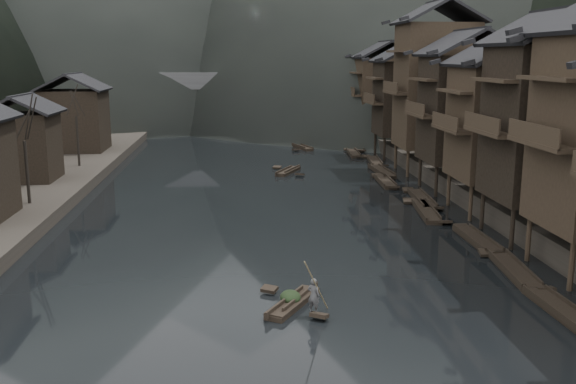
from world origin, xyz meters
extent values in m
plane|color=black|center=(0.00, 0.00, 0.00)|extent=(300.00, 300.00, 0.00)
cube|color=#2D2823|center=(35.00, 40.00, 0.90)|extent=(40.00, 200.00, 1.80)
cylinder|color=#31261B|center=(14.20, -3.40, 1.30)|extent=(0.30, 0.30, 2.90)
cylinder|color=#31261B|center=(14.20, 1.40, 1.30)|extent=(0.30, 0.30, 2.90)
cylinder|color=#31261B|center=(16.95, 1.40, 1.30)|extent=(0.30, 0.30, 2.90)
cube|color=#31261B|center=(13.30, -1.00, 7.10)|extent=(1.20, 5.70, 0.25)
cylinder|color=black|center=(14.20, 3.60, 1.30)|extent=(0.30, 0.30, 2.90)
cylinder|color=black|center=(14.20, 8.40, 1.30)|extent=(0.30, 0.30, 2.90)
cylinder|color=black|center=(16.95, 3.60, 1.30)|extent=(0.30, 0.30, 2.90)
cylinder|color=black|center=(16.95, 8.40, 1.30)|extent=(0.30, 0.30, 2.90)
cube|color=black|center=(17.30, 6.00, 7.39)|extent=(7.00, 6.00, 9.57)
cube|color=#31261B|center=(13.30, 6.00, 6.91)|extent=(1.20, 5.70, 0.25)
cylinder|color=#31261B|center=(14.20, 10.60, 1.30)|extent=(0.30, 0.30, 2.90)
cylinder|color=#31261B|center=(14.20, 15.40, 1.30)|extent=(0.30, 0.30, 2.90)
cylinder|color=#31261B|center=(16.95, 10.60, 1.30)|extent=(0.30, 0.30, 2.90)
cylinder|color=#31261B|center=(16.95, 15.40, 1.30)|extent=(0.30, 0.30, 2.90)
cube|color=#31261B|center=(17.30, 13.00, 6.71)|extent=(7.00, 6.00, 8.22)
cube|color=#31261B|center=(13.30, 13.00, 6.30)|extent=(1.20, 5.70, 0.25)
cylinder|color=black|center=(14.20, 18.60, 1.30)|extent=(0.30, 0.30, 2.90)
cylinder|color=black|center=(14.20, 23.40, 1.30)|extent=(0.30, 0.30, 2.90)
cylinder|color=black|center=(16.95, 18.60, 1.30)|extent=(0.30, 0.30, 2.90)
cylinder|color=black|center=(16.95, 23.40, 1.30)|extent=(0.30, 0.30, 2.90)
cube|color=black|center=(17.30, 21.00, 7.08)|extent=(7.00, 6.00, 8.95)
cube|color=#31261B|center=(13.30, 21.00, 6.63)|extent=(1.20, 5.70, 0.25)
cylinder|color=#31261B|center=(14.20, 27.60, 1.30)|extent=(0.30, 0.30, 2.90)
cylinder|color=#31261B|center=(14.20, 32.40, 1.30)|extent=(0.30, 0.30, 2.90)
cylinder|color=#31261B|center=(16.95, 27.60, 1.30)|extent=(0.30, 0.30, 2.90)
cylinder|color=#31261B|center=(16.95, 32.40, 1.30)|extent=(0.30, 0.30, 2.90)
cube|color=#31261B|center=(17.30, 30.00, 8.60)|extent=(7.00, 6.00, 12.00)
cube|color=#31261B|center=(13.30, 30.00, 8.00)|extent=(1.20, 5.70, 0.25)
cylinder|color=black|center=(14.20, 37.60, 1.30)|extent=(0.30, 0.30, 2.90)
cylinder|color=black|center=(14.20, 42.40, 1.30)|extent=(0.30, 0.30, 2.90)
cylinder|color=black|center=(16.95, 37.60, 1.30)|extent=(0.30, 0.30, 2.90)
cylinder|color=black|center=(16.95, 42.40, 1.30)|extent=(0.30, 0.30, 2.90)
cube|color=black|center=(17.30, 40.00, 6.74)|extent=(7.00, 6.00, 8.27)
cube|color=#31261B|center=(13.30, 40.00, 6.32)|extent=(1.20, 5.70, 0.25)
cylinder|color=#31261B|center=(14.20, 49.60, 1.30)|extent=(0.30, 0.30, 2.90)
cylinder|color=#31261B|center=(14.20, 54.40, 1.30)|extent=(0.30, 0.30, 2.90)
cylinder|color=#31261B|center=(16.95, 49.60, 1.30)|extent=(0.30, 0.30, 2.90)
cylinder|color=#31261B|center=(16.95, 54.40, 1.30)|extent=(0.30, 0.30, 2.90)
cube|color=#31261B|center=(17.30, 52.00, 6.93)|extent=(7.00, 6.00, 8.66)
cube|color=#31261B|center=(13.30, 52.00, 6.50)|extent=(1.20, 5.70, 0.25)
cube|color=black|center=(-20.50, 24.00, 4.10)|extent=(5.00, 5.00, 5.80)
cube|color=black|center=(-20.50, 42.00, 4.60)|extent=(6.50, 6.50, 6.80)
cylinder|color=black|center=(-17.00, 14.63, 3.49)|extent=(0.24, 0.24, 4.59)
cylinder|color=black|center=(-17.00, 31.05, 3.64)|extent=(0.24, 0.24, 4.87)
cube|color=black|center=(12.32, -6.49, 0.15)|extent=(1.30, 6.11, 0.30)
cube|color=black|center=(12.32, -6.49, 0.33)|extent=(1.35, 5.99, 0.10)
cube|color=black|center=(12.41, -3.58, 0.29)|extent=(0.96, 0.78, 0.33)
cube|color=black|center=(12.53, -0.59, 0.15)|extent=(1.68, 6.33, 0.30)
cube|color=black|center=(12.53, -0.59, 0.33)|extent=(1.73, 6.21, 0.10)
cube|color=black|center=(12.24, 2.40, 0.29)|extent=(1.00, 0.86, 0.33)
cube|color=black|center=(12.81, -3.58, 0.29)|extent=(1.00, 0.86, 0.33)
cube|color=black|center=(12.71, 5.25, 0.15)|extent=(1.15, 6.08, 0.30)
cube|color=black|center=(12.71, 5.25, 0.33)|extent=(1.20, 5.95, 0.10)
cube|color=black|center=(12.73, 8.16, 0.29)|extent=(0.94, 0.76, 0.33)
cube|color=black|center=(12.68, 2.34, 0.29)|extent=(0.94, 0.76, 0.33)
cube|color=black|center=(11.69, 12.96, 0.15)|extent=(1.87, 7.02, 0.30)
cube|color=black|center=(11.69, 12.96, 0.33)|extent=(1.91, 6.88, 0.10)
cube|color=black|center=(11.32, 16.27, 0.29)|extent=(1.02, 0.95, 0.35)
cube|color=black|center=(12.07, 9.65, 0.29)|extent=(1.02, 0.95, 0.35)
cube|color=black|center=(12.58, 17.09, 0.15)|extent=(1.58, 6.96, 0.30)
cube|color=black|center=(12.58, 17.09, 0.33)|extent=(1.62, 6.83, 0.10)
cube|color=black|center=(12.35, 20.39, 0.29)|extent=(0.99, 0.91, 0.35)
cube|color=black|center=(12.81, 13.78, 0.29)|extent=(0.99, 0.91, 0.35)
cube|color=black|center=(11.28, 24.59, 0.15)|extent=(1.35, 6.01, 0.30)
cube|color=black|center=(11.28, 24.59, 0.33)|extent=(1.40, 5.90, 0.10)
cube|color=black|center=(11.16, 27.46, 0.29)|extent=(0.96, 0.78, 0.33)
cube|color=black|center=(11.40, 21.73, 0.29)|extent=(0.96, 0.78, 0.33)
cube|color=black|center=(12.16, 29.85, 0.15)|extent=(1.46, 6.76, 0.30)
cube|color=black|center=(12.16, 29.85, 0.33)|extent=(1.51, 6.63, 0.10)
cube|color=black|center=(12.33, 33.07, 0.29)|extent=(0.98, 0.87, 0.34)
cube|color=black|center=(11.98, 26.64, 0.29)|extent=(0.98, 0.87, 0.34)
cube|color=black|center=(12.79, 36.13, 0.15)|extent=(1.74, 6.64, 0.30)
cube|color=black|center=(12.79, 36.13, 0.33)|extent=(1.78, 6.52, 0.10)
cube|color=black|center=(12.49, 39.26, 0.29)|extent=(1.01, 0.90, 0.34)
cube|color=black|center=(13.10, 32.99, 0.29)|extent=(1.01, 0.90, 0.34)
cube|color=black|center=(11.54, 42.36, 0.15)|extent=(1.50, 6.14, 0.30)
cube|color=black|center=(11.54, 42.36, 0.33)|extent=(1.54, 6.03, 0.10)
cube|color=black|center=(11.35, 45.27, 0.29)|extent=(0.98, 0.81, 0.33)
cube|color=black|center=(11.73, 39.44, 0.29)|extent=(0.98, 0.81, 0.33)
cube|color=black|center=(12.74, 47.39, 0.15)|extent=(1.36, 7.55, 0.30)
cube|color=black|center=(12.74, 47.39, 0.33)|extent=(1.41, 7.40, 0.10)
cube|color=black|center=(12.62, 50.99, 0.29)|extent=(0.97, 0.95, 0.36)
cube|color=black|center=(12.87, 43.78, 0.29)|extent=(0.97, 0.95, 0.36)
cube|color=black|center=(12.42, 53.57, 0.15)|extent=(2.10, 7.39, 0.30)
cube|color=black|center=(12.42, 53.57, 0.33)|extent=(2.14, 7.25, 0.10)
cube|color=black|center=(12.90, 57.04, 0.29)|extent=(1.05, 1.02, 0.36)
cube|color=black|center=(11.93, 50.10, 0.29)|extent=(1.05, 1.02, 0.36)
cube|color=black|center=(11.28, 61.08, 0.15)|extent=(1.11, 7.56, 0.30)
cube|color=black|center=(11.28, 61.08, 0.33)|extent=(1.16, 7.41, 0.10)
cube|color=black|center=(11.28, 64.71, 0.29)|extent=(0.94, 0.93, 0.36)
cube|color=black|center=(11.29, 57.46, 0.29)|extent=(0.94, 0.93, 0.36)
cube|color=black|center=(2.81, 30.76, 0.15)|extent=(2.93, 4.78, 0.30)
cube|color=black|center=(2.81, 30.76, 0.33)|extent=(2.94, 4.72, 0.10)
cube|color=black|center=(1.84, 32.85, 0.29)|extent=(1.02, 0.90, 0.30)
cube|color=black|center=(3.78, 28.67, 0.29)|extent=(1.02, 0.90, 0.30)
cube|color=black|center=(5.82, 48.10, 0.15)|extent=(2.74, 5.90, 0.30)
cube|color=black|center=(5.82, 48.10, 0.33)|extent=(2.76, 5.81, 0.10)
cube|color=black|center=(6.67, 50.78, 0.29)|extent=(1.03, 0.95, 0.32)
cube|color=black|center=(4.96, 45.41, 0.29)|extent=(1.03, 0.95, 0.32)
cube|color=#4C4C4F|center=(0.00, 72.00, 7.20)|extent=(40.00, 6.00, 1.60)
cube|color=#4C4C4F|center=(0.00, 69.30, 8.50)|extent=(40.00, 0.50, 1.00)
cube|color=#4C4C4F|center=(0.00, 74.70, 8.50)|extent=(40.00, 0.50, 1.00)
cube|color=#4C4C4F|center=(-14.00, 72.00, 3.20)|extent=(3.20, 6.00, 6.40)
cube|color=#4C4C4F|center=(-4.50, 72.00, 3.20)|extent=(3.20, 6.00, 6.40)
cube|color=#4C4C4F|center=(4.50, 72.00, 3.20)|extent=(3.20, 6.00, 6.40)
cube|color=#4C4C4F|center=(14.00, 72.00, 3.20)|extent=(3.20, 6.00, 6.40)
cube|color=black|center=(0.21, -4.28, 0.15)|extent=(2.91, 4.05, 0.30)
cube|color=black|center=(0.21, -4.28, 0.33)|extent=(2.90, 4.00, 0.10)
cube|color=black|center=(-0.81, -2.55, 0.29)|extent=(0.93, 0.85, 0.28)
cube|color=black|center=(1.23, -6.00, 0.29)|extent=(0.93, 0.85, 0.28)
ellipsoid|color=black|center=(0.10, -4.10, 0.73)|extent=(1.00, 1.31, 0.60)
imported|color=#4E4E51|center=(1.02, -5.64, 1.25)|extent=(0.71, 0.66, 1.63)
cylinder|color=#8C7A51|center=(1.22, -5.64, 3.80)|extent=(1.59, 2.52, 3.49)
camera|label=1|loc=(-2.31, -32.54, 11.51)|focal=40.00mm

